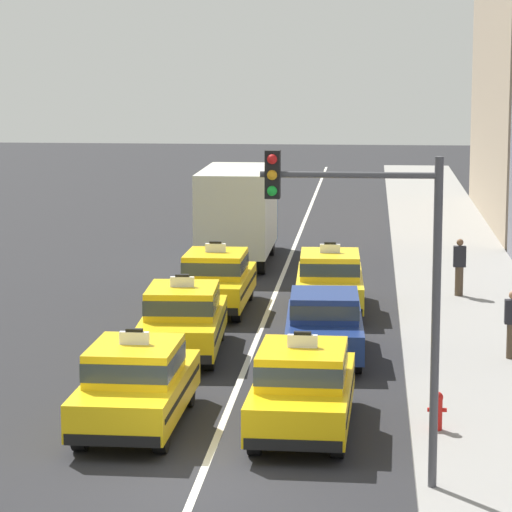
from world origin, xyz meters
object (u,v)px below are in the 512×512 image
(taxi_left_third, at_px, (216,279))
(taxi_right_third, at_px, (330,280))
(taxi_left_nearest, at_px, (136,383))
(fire_hydrant, at_px, (437,409))
(taxi_left_second, at_px, (183,319))
(box_truck_left_fourth, at_px, (240,210))
(traffic_light_pole, at_px, (376,262))
(sedan_right_second, at_px, (324,323))
(taxi_right_nearest, at_px, (303,387))
(pedestrian_near_crosswalk, at_px, (459,267))

(taxi_left_third, relative_size, taxi_right_third, 0.99)
(taxi_left_nearest, bearing_deg, fire_hydrant, -1.13)
(taxi_left_second, xyz_separation_m, taxi_left_third, (0.14, 5.33, 0.00))
(taxi_left_nearest, relative_size, taxi_left_second, 0.99)
(box_truck_left_fourth, height_order, traffic_light_pole, traffic_light_pole)
(sedan_right_second, bearing_deg, taxi_right_nearest, -91.81)
(sedan_right_second, distance_m, fire_hydrant, 6.51)
(taxi_right_nearest, bearing_deg, fire_hydrant, -3.16)
(sedan_right_second, relative_size, fire_hydrant, 5.98)
(taxi_left_second, distance_m, box_truck_left_fourth, 13.74)
(taxi_left_second, relative_size, taxi_left_third, 1.01)
(taxi_left_second, relative_size, traffic_light_pole, 0.83)
(sedan_right_second, height_order, traffic_light_pole, traffic_light_pole)
(taxi_left_third, distance_m, fire_hydrant, 12.73)
(box_truck_left_fourth, bearing_deg, traffic_light_pole, -78.86)
(taxi_right_nearest, xyz_separation_m, pedestrian_near_crosswalk, (3.81, 13.38, 0.11))
(sedan_right_second, bearing_deg, taxi_left_third, 120.74)
(box_truck_left_fourth, relative_size, pedestrian_near_crosswalk, 4.21)
(taxi_left_second, bearing_deg, pedestrian_near_crosswalk, 46.68)
(taxi_left_third, height_order, traffic_light_pole, traffic_light_pole)
(taxi_left_nearest, xyz_separation_m, taxi_right_third, (3.30, 11.51, 0.00))
(traffic_light_pole, bearing_deg, box_truck_left_fourth, 101.14)
(taxi_left_nearest, height_order, taxi_right_third, same)
(taxi_left_nearest, height_order, sedan_right_second, taxi_left_nearest)
(taxi_left_second, relative_size, sedan_right_second, 1.06)
(taxi_left_second, height_order, taxi_left_third, same)
(taxi_left_nearest, bearing_deg, taxi_left_third, 89.20)
(taxi_left_second, bearing_deg, taxi_right_nearest, -62.19)
(taxi_right_third, bearing_deg, taxi_right_nearest, -90.65)
(taxi_right_nearest, bearing_deg, taxi_left_second, 117.81)
(pedestrian_near_crosswalk, bearing_deg, taxi_right_nearest, -105.88)
(taxi_right_nearest, height_order, sedan_right_second, taxi_right_nearest)
(taxi_left_second, xyz_separation_m, traffic_light_pole, (4.48, -9.34, 2.94))
(taxi_left_second, relative_size, taxi_right_third, 1.00)
(taxi_left_second, height_order, taxi_right_nearest, same)
(taxi_left_third, xyz_separation_m, fire_hydrant, (5.53, -11.46, -0.33))
(box_truck_left_fourth, bearing_deg, taxi_right_third, -67.83)
(taxi_right_nearest, bearing_deg, pedestrian_near_crosswalk, 74.12)
(taxi_left_nearest, relative_size, taxi_right_third, 0.99)
(fire_hydrant, xyz_separation_m, traffic_light_pole, (-1.19, -3.21, 3.28))
(taxi_left_nearest, bearing_deg, traffic_light_pole, -36.47)
(taxi_right_third, distance_m, pedestrian_near_crosswalk, 4.14)
(taxi_left_third, relative_size, fire_hydrant, 6.26)
(taxi_left_second, distance_m, taxi_left_third, 5.33)
(sedan_right_second, distance_m, taxi_right_third, 5.55)
(taxi_right_nearest, distance_m, traffic_light_pole, 4.65)
(sedan_right_second, xyz_separation_m, traffic_light_pole, (1.13, -9.28, 2.97))
(box_truck_left_fourth, bearing_deg, fire_hydrant, -73.89)
(sedan_right_second, distance_m, traffic_light_pole, 9.81)
(taxi_left_nearest, relative_size, sedan_right_second, 1.05)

